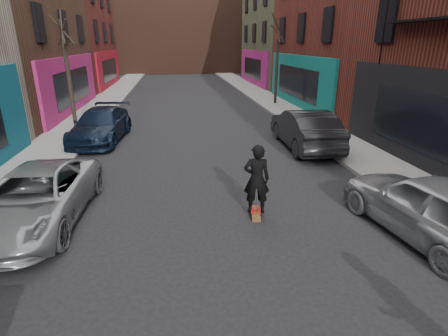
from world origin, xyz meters
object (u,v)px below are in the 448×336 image
object	(u,v)px
skateboard	(255,213)
skateboarder	(257,179)
tree_left_far	(67,62)
parked_left_far	(36,197)
parked_right_end	(305,129)
tree_right_far	(277,54)
parked_left_end	(101,125)
parked_right_far	(432,207)

from	to	relation	value
skateboard	skateboarder	distance (m)	0.97
tree_left_far	parked_left_far	size ratio (longest dim) A/B	1.33
skateboarder	parked_left_far	bearing A→B (deg)	4.49
tree_left_far	parked_right_end	world-z (taller)	tree_left_far
tree_left_far	parked_right_end	bearing A→B (deg)	-24.22
skateboard	parked_left_far	bearing A→B (deg)	-175.51
tree_left_far	skateboard	xyz separation A→B (m)	(7.11, -10.67, -3.33)
tree_right_far	parked_left_end	distance (m)	13.84
tree_right_far	parked_left_end	bearing A→B (deg)	-141.92
tree_left_far	parked_left_far	distance (m)	10.72
tree_left_far	parked_right_far	size ratio (longest dim) A/B	1.41
parked_left_end	skateboarder	distance (m)	9.91
parked_left_far	parked_left_end	size ratio (longest dim) A/B	0.98
parked_right_end	skateboard	distance (m)	6.90
parked_left_far	parked_right_end	xyz separation A→B (m)	(9.00, 5.48, 0.15)
parked_left_far	parked_right_far	xyz separation A→B (m)	(9.20, -2.08, 0.10)
parked_right_far	skateboard	distance (m)	4.11
parked_right_far	skateboard	size ratio (longest dim) A/B	5.75
tree_left_far	parked_right_far	bearing A→B (deg)	-48.79
parked_left_end	parked_right_far	world-z (taller)	parked_right_far
parked_left_end	skateboarder	bearing A→B (deg)	-51.44
parked_right_end	parked_left_end	bearing A→B (deg)	-13.60
parked_right_end	skateboarder	bearing A→B (deg)	61.00
skateboard	skateboarder	size ratio (longest dim) A/B	0.43
parked_left_end	parked_right_end	distance (m)	9.19
parked_left_end	parked_right_far	size ratio (longest dim) A/B	1.09
tree_left_far	parked_left_end	bearing A→B (deg)	-53.66
tree_right_far	parked_left_far	xyz separation A→B (m)	(-10.80, -16.25, -2.85)
skateboard	skateboarder	xyz separation A→B (m)	(-0.00, 0.00, 0.97)
parked_left_far	parked_right_far	distance (m)	9.43
parked_left_far	skateboard	distance (m)	5.56
skateboarder	parked_left_end	bearing A→B (deg)	-48.23
skateboarder	skateboard	bearing A→B (deg)	-171.13
parked_left_end	skateboard	bearing A→B (deg)	-51.44
tree_right_far	parked_right_far	distance (m)	18.61
tree_right_far	tree_left_far	bearing A→B (deg)	-154.18
parked_left_far	parked_right_end	bearing A→B (deg)	34.31
tree_right_far	parked_right_end	distance (m)	11.25
parked_left_far	skateboarder	distance (m)	5.54
tree_left_far	parked_right_end	xyz separation A→B (m)	(10.60, -4.77, -2.55)
parked_right_end	tree_left_far	bearing A→B (deg)	-22.60
parked_left_far	skateboarder	bearing A→B (deg)	-1.39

